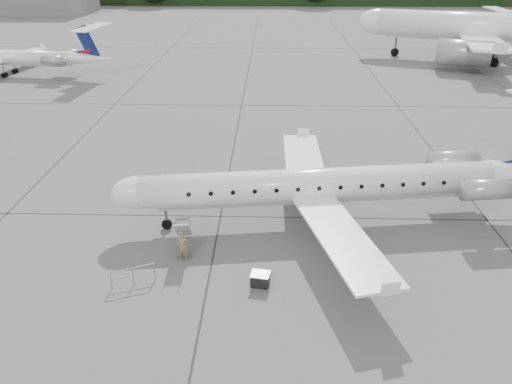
# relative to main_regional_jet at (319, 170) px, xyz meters

# --- Properties ---
(ground) EXTENTS (320.00, 320.00, 0.00)m
(ground) POSITION_rel_main_regional_jet_xyz_m (0.73, -2.68, -3.56)
(ground) COLOR #5A5A58
(ground) RESTS_ON ground
(main_regional_jet) EXTENTS (30.20, 23.51, 7.13)m
(main_regional_jet) POSITION_rel_main_regional_jet_xyz_m (0.00, 0.00, 0.00)
(main_regional_jet) COLOR white
(main_regional_jet) RESTS_ON ground
(airstair) EXTENTS (1.17, 2.56, 2.23)m
(airstair) POSITION_rel_main_regional_jet_xyz_m (-7.87, -3.35, -2.45)
(airstair) COLOR white
(airstair) RESTS_ON ground
(passenger) EXTENTS (0.70, 0.48, 1.86)m
(passenger) POSITION_rel_main_regional_jet_xyz_m (-7.68, -4.72, -2.64)
(passenger) COLOR olive
(passenger) RESTS_ON ground
(safety_railing) EXTENTS (2.07, 0.90, 1.00)m
(safety_railing) POSITION_rel_main_regional_jet_xyz_m (-9.91, -6.89, -3.06)
(safety_railing) COLOR gray
(safety_railing) RESTS_ON ground
(baggage_cart) EXTENTS (1.02, 0.88, 0.79)m
(baggage_cart) POSITION_rel_main_regional_jet_xyz_m (-3.40, -6.82, -3.17)
(baggage_cart) COLOR black
(baggage_cart) RESTS_ON ground
(bg_narrowbody) EXTENTS (45.95, 39.02, 14.03)m
(bg_narrowbody) POSITION_rel_main_regional_jet_xyz_m (28.28, 49.31, 3.45)
(bg_narrowbody) COLOR white
(bg_narrowbody) RESTS_ON ground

